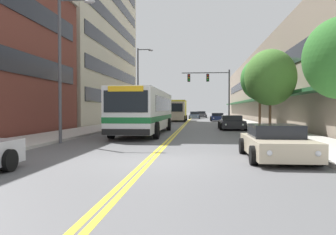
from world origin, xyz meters
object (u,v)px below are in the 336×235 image
(car_champagne_parked_right_foreground, at_px, (276,143))
(street_lamp_left_far, at_px, (140,80))
(box_truck, at_px, (177,110))
(street_tree_right_mid, at_px, (270,78))
(car_slate_blue_moving_second, at_px, (194,115))
(car_charcoal_parked_right_far, at_px, (232,123))
(traffic_signal_mast, at_px, (213,85))
(city_bus, at_px, (146,110))
(car_dark_grey_moving_lead, at_px, (201,115))
(car_navy_parked_right_mid, at_px, (217,117))
(street_tree_right_far, at_px, (260,79))
(street_lamp_left_near, at_px, (65,57))
(car_red_parked_left_far, at_px, (155,118))
(car_white_parked_left_mid, at_px, (142,119))

(car_champagne_parked_right_foreground, relative_size, street_lamp_left_far, 0.51)
(box_truck, distance_m, street_tree_right_mid, 25.80)
(car_slate_blue_moving_second, bearing_deg, street_tree_right_mid, -80.80)
(car_charcoal_parked_right_far, bearing_deg, traffic_signal_mast, 95.57)
(street_tree_right_mid, bearing_deg, city_bus, -176.38)
(car_champagne_parked_right_foreground, relative_size, car_dark_grey_moving_lead, 0.94)
(car_navy_parked_right_mid, bearing_deg, car_champagne_parked_right_foreground, -89.97)
(car_navy_parked_right_mid, xyz_separation_m, street_tree_right_far, (3.20, -15.83, 4.05))
(car_dark_grey_moving_lead, distance_m, street_tree_right_mid, 43.84)
(street_lamp_left_near, bearing_deg, car_red_parked_left_far, 88.32)
(car_white_parked_left_mid, relative_size, car_charcoal_parked_right_far, 1.02)
(street_lamp_left_near, bearing_deg, traffic_signal_mast, 70.96)
(car_red_parked_left_far, xyz_separation_m, street_tree_right_mid, (10.84, -19.25, 3.35))
(car_red_parked_left_far, relative_size, street_lamp_left_near, 0.65)
(box_truck, bearing_deg, street_tree_right_far, -59.70)
(car_champagne_parked_right_foreground, bearing_deg, street_lamp_left_near, 155.28)
(car_champagne_parked_right_foreground, distance_m, box_truck, 36.81)
(street_tree_right_mid, xyz_separation_m, street_tree_right_far, (0.88, 8.87, 0.68))
(car_charcoal_parked_right_far, xyz_separation_m, traffic_signal_mast, (-1.14, 11.64, 4.04))
(car_navy_parked_right_mid, xyz_separation_m, street_tree_right_mid, (2.32, -24.70, 3.37))
(street_tree_right_far, bearing_deg, car_dark_grey_moving_lead, 98.97)
(street_lamp_left_far, distance_m, street_tree_right_far, 13.27)
(car_slate_blue_moving_second, distance_m, street_lamp_left_near, 44.28)
(street_lamp_left_near, bearing_deg, car_white_parked_left_mid, 87.81)
(car_red_parked_left_far, relative_size, street_tree_right_mid, 0.82)
(car_slate_blue_moving_second, relative_size, street_lamp_left_far, 0.49)
(car_dark_grey_moving_lead, bearing_deg, car_red_parked_left_far, -104.48)
(car_white_parked_left_mid, xyz_separation_m, street_tree_right_far, (11.81, -1.72, 3.96))
(traffic_signal_mast, distance_m, street_tree_right_mid, 16.69)
(car_dark_grey_moving_lead, distance_m, street_lamp_left_far, 31.42)
(car_champagne_parked_right_foreground, height_order, car_navy_parked_right_mid, car_navy_parked_right_mid)
(car_slate_blue_moving_second, bearing_deg, car_charcoal_parked_right_far, -83.37)
(car_charcoal_parked_right_far, distance_m, street_lamp_left_near, 16.01)
(car_dark_grey_moving_lead, relative_size, car_slate_blue_moving_second, 1.11)
(car_slate_blue_moving_second, xyz_separation_m, traffic_signal_mast, (2.51, -19.73, 4.00))
(car_dark_grey_moving_lead, height_order, street_tree_right_mid, street_tree_right_mid)
(car_navy_parked_right_mid, bearing_deg, car_charcoal_parked_right_far, -89.66)
(car_champagne_parked_right_foreground, height_order, car_dark_grey_moving_lead, car_dark_grey_moving_lead)
(city_bus, height_order, street_tree_right_mid, street_tree_right_mid)
(box_truck, bearing_deg, city_bus, -91.25)
(car_slate_blue_moving_second, height_order, box_truck, box_truck)
(car_dark_grey_moving_lead, xyz_separation_m, street_lamp_left_near, (-7.04, -51.14, 3.71))
(car_charcoal_parked_right_far, height_order, street_lamp_left_far, street_lamp_left_far)
(traffic_signal_mast, bearing_deg, city_bus, -107.67)
(traffic_signal_mast, xyz_separation_m, street_tree_right_far, (4.21, -7.47, 0.01))
(traffic_signal_mast, bearing_deg, car_red_parked_left_far, 158.81)
(box_truck, relative_size, street_tree_right_mid, 1.36)
(car_white_parked_left_mid, xyz_separation_m, street_lamp_left_far, (-0.74, 2.58, 4.36))
(car_champagne_parked_right_foreground, height_order, traffic_signal_mast, traffic_signal_mast)
(car_champagne_parked_right_foreground, xyz_separation_m, car_charcoal_parked_right_far, (0.10, 16.67, 0.01))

